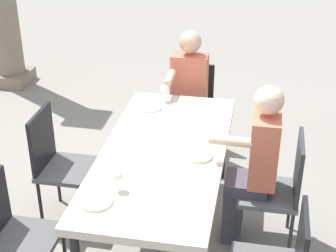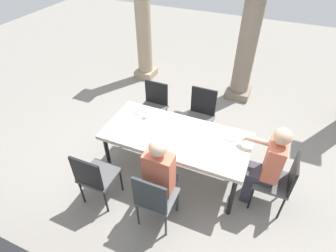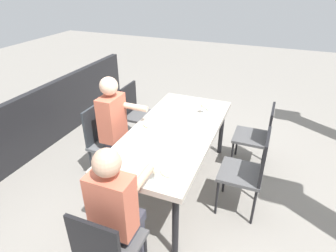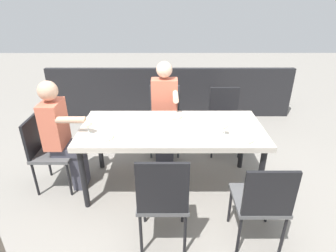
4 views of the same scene
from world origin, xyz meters
name	(u,v)px [view 1 (image 1 of 4)]	position (x,y,z in m)	size (l,w,h in m)	color
ground_plane	(163,234)	(0.00, 0.00, 0.00)	(16.00, 16.00, 0.00)	gray
dining_table	(163,159)	(0.00, 0.00, 0.71)	(1.99, 0.91, 0.78)	beige
chair_west_north	(12,231)	(-0.76, 0.87, 0.51)	(0.44, 0.44, 0.89)	#4F4F50
chair_mid_north	(58,160)	(0.08, 0.88, 0.55)	(0.44, 0.44, 0.96)	#4F4F50
chair_mid_south	(280,185)	(0.08, -0.88, 0.53)	(0.44, 0.44, 0.93)	#5B5E61
chair_head_east	(191,103)	(1.42, 0.00, 0.51)	(0.44, 0.44, 0.88)	#4F4F50
diner_woman_green	(188,94)	(1.21, 0.00, 0.70)	(0.49, 0.35, 1.30)	#3F3F4C
diner_man_white	(255,162)	(0.08, -0.67, 0.71)	(0.35, 0.49, 1.33)	#3F3F4C
plate_0	(96,201)	(-0.70, 0.29, 0.78)	(0.22, 0.22, 0.02)	white
wine_glass_0	(117,176)	(-0.54, 0.19, 0.88)	(0.07, 0.07, 0.15)	white
fork_0	(88,217)	(-0.85, 0.29, 0.78)	(0.02, 0.17, 0.01)	silver
spoon_0	(103,189)	(-0.55, 0.29, 0.78)	(0.02, 0.17, 0.01)	silver
plate_1	(199,156)	(-0.02, -0.27, 0.78)	(0.21, 0.21, 0.02)	silver
fork_1	(196,167)	(-0.17, -0.27, 0.78)	(0.02, 0.17, 0.01)	silver
spoon_1	(201,146)	(0.13, -0.27, 0.78)	(0.02, 0.17, 0.01)	silver
plate_2	(150,107)	(0.70, 0.26, 0.78)	(0.22, 0.22, 0.02)	white
wine_glass_2	(165,90)	(0.86, 0.16, 0.89)	(0.08, 0.08, 0.15)	white
fork_2	(146,115)	(0.55, 0.26, 0.78)	(0.02, 0.17, 0.01)	silver
spoon_2	(153,100)	(0.85, 0.26, 0.78)	(0.02, 0.17, 0.01)	silver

